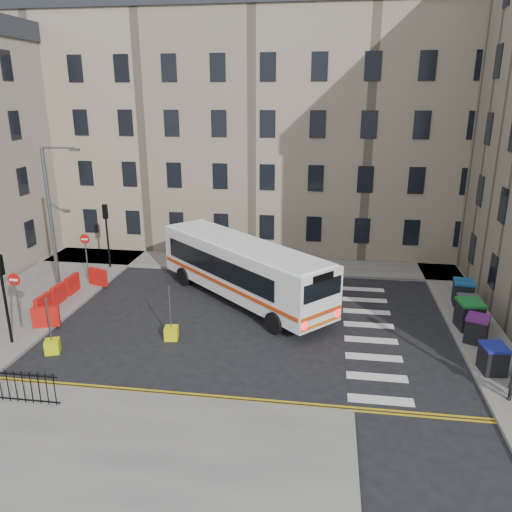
% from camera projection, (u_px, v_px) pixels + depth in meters
% --- Properties ---
extents(ground, '(120.00, 120.00, 0.00)m').
position_uv_depth(ground, '(286.00, 323.00, 24.53)').
color(ground, black).
rests_on(ground, ground).
extents(pavement_north, '(36.00, 3.20, 0.15)m').
position_uv_depth(pavement_north, '(208.00, 262.00, 33.44)').
color(pavement_north, slate).
rests_on(pavement_north, ground).
extents(pavement_east, '(2.40, 26.00, 0.15)m').
position_uv_depth(pavement_east, '(458.00, 301.00, 27.04)').
color(pavement_east, slate).
rests_on(pavement_east, ground).
extents(pavement_west, '(6.00, 22.00, 0.15)m').
position_uv_depth(pavement_west, '(34.00, 299.00, 27.37)').
color(pavement_west, slate).
rests_on(pavement_west, ground).
extents(pavement_sw, '(20.00, 6.00, 0.15)m').
position_uv_depth(pavement_sw, '(43.00, 441.00, 16.04)').
color(pavement_sw, slate).
rests_on(pavement_sw, ground).
extents(terrace_north, '(38.30, 10.80, 17.20)m').
position_uv_depth(terrace_north, '(214.00, 125.00, 37.48)').
color(terrace_north, gray).
rests_on(terrace_north, ground).
extents(traffic_light_nw, '(0.28, 0.22, 4.10)m').
position_uv_depth(traffic_light_nw, '(106.00, 226.00, 31.43)').
color(traffic_light_nw, black).
rests_on(traffic_light_nw, pavement_west).
extents(traffic_light_sw, '(0.28, 0.22, 4.10)m').
position_uv_depth(traffic_light_sw, '(3.00, 285.00, 21.54)').
color(traffic_light_sw, black).
rests_on(traffic_light_sw, pavement_west).
extents(streetlamp, '(0.50, 0.22, 8.14)m').
position_uv_depth(streetlamp, '(51.00, 219.00, 26.88)').
color(streetlamp, '#595B5E').
rests_on(streetlamp, pavement_west).
extents(no_entry_north, '(0.60, 0.08, 3.00)m').
position_uv_depth(no_entry_north, '(86.00, 247.00, 29.86)').
color(no_entry_north, '#595B5E').
rests_on(no_entry_north, pavement_west).
extents(no_entry_south, '(0.60, 0.08, 3.00)m').
position_uv_depth(no_entry_south, '(16.00, 289.00, 23.26)').
color(no_entry_south, '#595B5E').
rests_on(no_entry_south, pavement_west).
extents(roadworks_barriers, '(1.66, 6.26, 1.00)m').
position_uv_depth(roadworks_barriers, '(65.00, 294.00, 26.43)').
color(roadworks_barriers, red).
rests_on(roadworks_barriers, pavement_west).
extents(bus, '(10.52, 10.01, 3.23)m').
position_uv_depth(bus, '(242.00, 268.00, 26.85)').
color(bus, white).
rests_on(bus, ground).
extents(wheelie_bin_a, '(1.02, 1.14, 1.15)m').
position_uv_depth(wheelie_bin_a, '(493.00, 359.00, 19.78)').
color(wheelie_bin_a, black).
rests_on(wheelie_bin_a, pavement_east).
extents(wheelie_bin_b, '(1.29, 1.37, 1.20)m').
position_uv_depth(wheelie_bin_b, '(477.00, 329.00, 22.27)').
color(wheelie_bin_b, black).
rests_on(wheelie_bin_b, pavement_east).
extents(wheelie_bin_c, '(1.21, 1.35, 1.36)m').
position_uv_depth(wheelie_bin_c, '(469.00, 315.00, 23.53)').
color(wheelie_bin_c, black).
rests_on(wheelie_bin_c, pavement_east).
extents(wheelie_bin_d, '(1.06, 1.22, 1.32)m').
position_uv_depth(wheelie_bin_d, '(469.00, 310.00, 24.08)').
color(wheelie_bin_d, black).
rests_on(wheelie_bin_d, pavement_east).
extents(wheelie_bin_e, '(1.15, 1.29, 1.29)m').
position_uv_depth(wheelie_bin_e, '(463.00, 292.00, 26.31)').
color(wheelie_bin_e, black).
rests_on(wheelie_bin_e, pavement_east).
extents(bollard_yellow, '(0.78, 0.78, 0.60)m').
position_uv_depth(bollard_yellow, '(52.00, 346.00, 21.66)').
color(bollard_yellow, '#CBD80C').
rests_on(bollard_yellow, ground).
extents(bollard_chevron, '(0.69, 0.69, 0.60)m').
position_uv_depth(bollard_chevron, '(171.00, 333.00, 22.88)').
color(bollard_chevron, yellow).
rests_on(bollard_chevron, ground).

